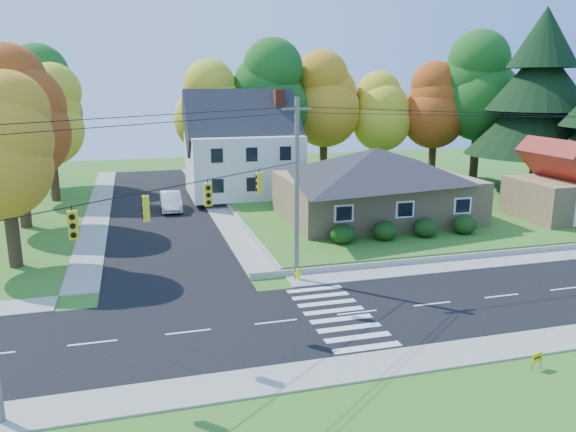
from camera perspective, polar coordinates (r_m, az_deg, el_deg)
ground at (r=27.39m, az=7.03°, el=-9.75°), size 120.00×120.00×0.00m
road_main at (r=27.39m, az=7.03°, el=-9.73°), size 90.00×8.00×0.02m
road_cross at (r=50.38m, az=-13.04°, el=0.78°), size 8.00×44.00×0.02m
sidewalk_north at (r=31.72m, az=3.57°, el=-6.30°), size 90.00×2.00×0.08m
sidewalk_south at (r=23.30m, az=11.87°, el=-14.21°), size 90.00×2.00×0.08m
lawn at (r=50.85m, az=11.58°, el=1.25°), size 30.00×30.00×0.50m
ranch_house at (r=43.72m, az=8.87°, el=3.43°), size 14.60×10.60×5.40m
colonial_house at (r=52.50m, az=-4.57°, el=6.65°), size 10.40×8.40×9.60m
garage at (r=48.12m, az=26.29°, el=2.59°), size 7.30×6.30×4.60m
hedge_row at (r=38.50m, az=11.85°, el=-1.30°), size 10.70×1.70×1.27m
traffic_infrastructure at (r=26.98m, az=5.95°, el=1.41°), size 38.10×10.66×10.00m
tree_lot_0 at (r=57.78m, az=-7.83°, el=10.89°), size 6.72×6.72×12.51m
tree_lot_1 at (r=57.89m, az=-1.70°, el=12.31°), size 7.84×7.84×14.60m
tree_lot_2 at (r=60.57m, az=3.71°, el=11.72°), size 7.28×7.28×13.56m
tree_lot_3 at (r=61.94m, az=9.34°, el=10.40°), size 6.16×6.16×11.47m
tree_lot_4 at (r=63.78m, az=14.73°, el=10.81°), size 6.72×6.72×12.51m
tree_lot_5 at (r=64.16m, az=18.91°, el=12.30°), size 8.40×8.40×15.64m
conifer_east_a at (r=58.34m, az=24.14°, el=10.96°), size 12.80×12.80×16.96m
tree_west_0 at (r=36.08m, az=-27.01°, el=6.28°), size 6.16×6.16×11.47m
tree_west_1 at (r=45.97m, az=-26.06°, el=9.25°), size 7.28×7.28×13.56m
tree_west_2 at (r=55.72m, az=-23.18°, el=9.35°), size 6.72×6.72×12.51m
tree_west_3 at (r=63.87m, az=-24.20°, el=10.82°), size 7.84×7.84×14.60m
white_car at (r=49.16m, az=-11.81°, el=1.49°), size 1.72×4.79×1.57m
fire_hydrant at (r=31.24m, az=1.04°, el=-5.97°), size 0.43×0.33×0.75m
yard_sign at (r=24.10m, az=23.99°, el=-13.03°), size 0.52×0.17×0.66m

